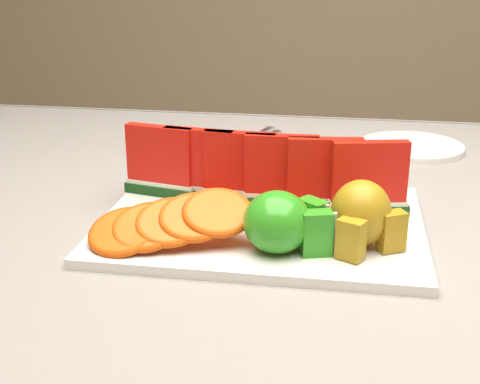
# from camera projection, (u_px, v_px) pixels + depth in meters

# --- Properties ---
(table) EXTENTS (1.40, 0.90, 0.75)m
(table) POSITION_uv_depth(u_px,v_px,m) (306.00, 275.00, 0.95)
(table) COLOR #532C19
(table) RESTS_ON ground
(tablecloth) EXTENTS (1.53, 1.03, 0.20)m
(tablecloth) POSITION_uv_depth(u_px,v_px,m) (307.00, 235.00, 0.93)
(tablecloth) COLOR gray
(tablecloth) RESTS_ON table
(platter) EXTENTS (0.40, 0.30, 0.01)m
(platter) POSITION_uv_depth(u_px,v_px,m) (262.00, 224.00, 0.84)
(platter) COLOR silver
(platter) RESTS_ON tablecloth
(apple_cluster) EXTENTS (0.11, 0.09, 0.07)m
(apple_cluster) POSITION_uv_depth(u_px,v_px,m) (283.00, 223.00, 0.75)
(apple_cluster) COLOR #0B8309
(apple_cluster) RESTS_ON platter
(pear_cluster) EXTENTS (0.09, 0.09, 0.08)m
(pear_cluster) POSITION_uv_depth(u_px,v_px,m) (362.00, 216.00, 0.75)
(pear_cluster) COLOR #AB750D
(pear_cluster) RESTS_ON platter
(side_plate) EXTENTS (0.21, 0.21, 0.01)m
(side_plate) POSITION_uv_depth(u_px,v_px,m) (411.00, 147.00, 1.17)
(side_plate) COLOR silver
(side_plate) RESTS_ON tablecloth
(fork) EXTENTS (0.06, 0.19, 0.00)m
(fork) POSITION_uv_depth(u_px,v_px,m) (261.00, 141.00, 1.22)
(fork) COLOR silver
(fork) RESTS_ON tablecloth
(watermelon_row) EXTENTS (0.39, 0.07, 0.10)m
(watermelon_row) POSITION_uv_depth(u_px,v_px,m) (260.00, 171.00, 0.87)
(watermelon_row) COLOR #09330F
(watermelon_row) RESTS_ON platter
(orange_fan_front) EXTENTS (0.21, 0.13, 0.06)m
(orange_fan_front) POSITION_uv_depth(u_px,v_px,m) (171.00, 222.00, 0.77)
(orange_fan_front) COLOR orange
(orange_fan_front) RESTS_ON platter
(orange_fan_back) EXTENTS (0.28, 0.10, 0.04)m
(orange_fan_back) POSITION_uv_depth(u_px,v_px,m) (267.00, 173.00, 0.95)
(orange_fan_back) COLOR orange
(orange_fan_back) RESTS_ON platter
(tangerine_segments) EXTENTS (0.19, 0.07, 0.02)m
(tangerine_segments) POSITION_uv_depth(u_px,v_px,m) (253.00, 210.00, 0.84)
(tangerine_segments) COLOR orange
(tangerine_segments) RESTS_ON platter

